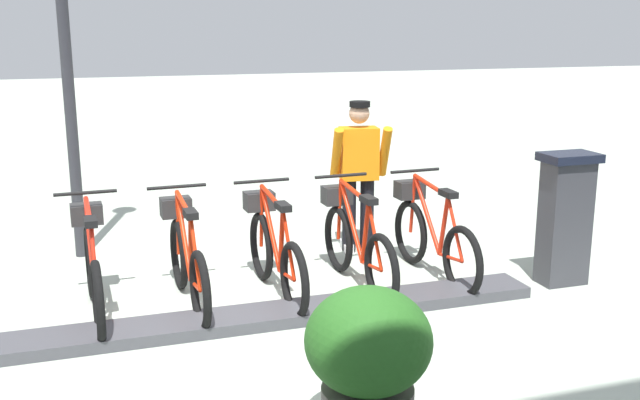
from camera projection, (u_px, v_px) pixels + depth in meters
ground_plane at (271, 321)px, 6.29m from camera, size 60.00×60.00×0.00m
dock_rail_base at (271, 316)px, 6.27m from camera, size 0.44×4.81×0.10m
payment_kiosk at (565, 217)px, 7.07m from camera, size 0.36×0.52×1.28m
bike_docked_0 at (431, 235)px, 7.31m from camera, size 1.72×0.54×1.02m
bike_docked_1 at (355, 242)px, 7.07m from camera, size 1.72×0.54×1.02m
bike_docked_2 at (274, 250)px, 6.82m from camera, size 1.72×0.54×1.02m
bike_docked_3 at (187, 258)px, 6.58m from camera, size 1.72×0.54×1.02m
bike_docked_4 at (93, 267)px, 6.33m from camera, size 1.72×0.54×1.02m
worker_near_rack at (359, 171)px, 7.99m from camera, size 0.52×0.66×1.66m
planter_bush at (368, 358)px, 4.37m from camera, size 0.76×0.76×0.97m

